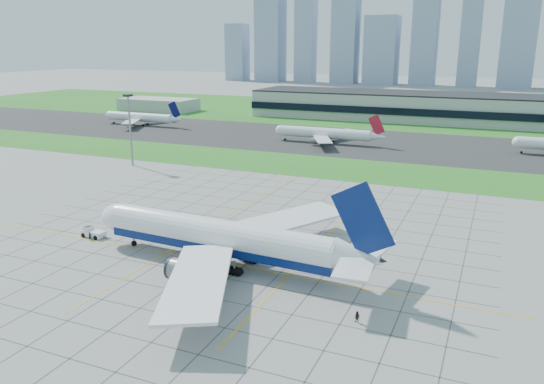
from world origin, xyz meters
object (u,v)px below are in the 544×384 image
Objects in this scene: airliner at (221,238)px; crew_far at (357,317)px; distant_jet_1 at (325,133)px; crew_near at (90,236)px; pushback_tug at (92,233)px; distant_jet_0 at (141,117)px; light_mast at (130,121)px.

crew_far is at bearing -18.82° from airliner.
distant_jet_1 is (-53.66, 150.42, 3.51)m from crew_far.
crew_near is 0.04× the size of distant_jet_1.
distant_jet_1 is (10.89, 137.98, 3.59)m from crew_near.
pushback_tug is 0.17× the size of distant_jet_1.
light_mast is at bearing -54.92° from distant_jet_0.
crew_far is 230.52m from distant_jet_0.
airliner is 33.54× the size of crew_far.
light_mast is 0.55× the size of distant_jet_0.
distant_jet_1 is (109.40, -12.49, 0.00)m from distant_jet_0.
distant_jet_1 is (50.70, 71.09, -11.69)m from light_mast.
distant_jet_1 is at bearing -6.52° from distant_jet_0.
distant_jet_0 is (-58.70, 83.58, -11.69)m from light_mast.
airliner is (73.54, -67.10, -10.63)m from light_mast.
distant_jet_1 reaches higher than crew_near.
light_mast reaches higher than distant_jet_0.
pushback_tug is 136.74m from distant_jet_1.
crew_near is at bearing -174.25° from crew_far.
crew_near is at bearing -56.79° from distant_jet_0.
light_mast is at bearing -125.50° from distant_jet_1.
pushback_tug is (-34.63, 2.00, -4.54)m from airliner.
distant_jet_0 and distant_jet_1 have the same top height.
crew_near is 0.04× the size of distant_jet_0.
airliner reaches higher than crew_far.
distant_jet_0 is 0.97× the size of distant_jet_1.
crew_far is 159.75m from distant_jet_1.
pushback_tug reaches higher than crew_far.
pushback_tug is 4.22× the size of crew_far.
crew_far is 0.04× the size of distant_jet_0.
crew_near is (-33.73, 0.21, -4.66)m from airliner.
light_mast is 102.80m from distant_jet_0.
airliner is 36.34× the size of crew_near.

